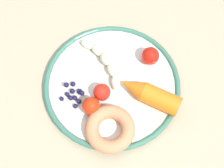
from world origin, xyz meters
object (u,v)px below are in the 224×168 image
(blueberry_pile, at_px, (74,94))
(tomato_near, at_px, (102,92))
(tomato_mid, at_px, (91,106))
(tomato_far, at_px, (150,56))
(banana, at_px, (105,60))
(dining_table, at_px, (124,86))
(carrot_orange, at_px, (149,94))
(plate, at_px, (112,85))
(donut, at_px, (110,129))

(blueberry_pile, distance_m, tomato_near, 0.06)
(tomato_near, height_order, tomato_mid, tomato_mid)
(tomato_near, distance_m, tomato_mid, 0.04)
(tomato_near, height_order, tomato_far, tomato_far)
(banana, bearing_deg, dining_table, 153.35)
(carrot_orange, height_order, tomato_near, carrot_orange)
(carrot_orange, distance_m, blueberry_pile, 0.16)
(banana, height_order, tomato_far, tomato_far)
(blueberry_pile, bearing_deg, tomato_near, 154.48)
(blueberry_pile, relative_size, tomato_mid, 1.49)
(plate, bearing_deg, carrot_orange, 131.97)
(tomato_mid, bearing_deg, tomato_near, -149.74)
(carrot_orange, distance_m, donut, 0.11)
(banana, xyz_separation_m, donut, (0.06, 0.15, 0.00))
(tomato_near, xyz_separation_m, tomato_mid, (0.03, 0.02, 0.00))
(plate, relative_size, tomato_far, 7.57)
(tomato_far, bearing_deg, tomato_mid, 17.47)
(donut, relative_size, tomato_near, 2.74)
(plate, distance_m, tomato_far, 0.11)
(blueberry_pile, xyz_separation_m, tomato_near, (-0.06, 0.03, 0.01))
(carrot_orange, distance_m, tomato_mid, 0.12)
(donut, bearing_deg, tomato_far, -143.46)
(tomato_far, bearing_deg, banana, -21.50)
(plate, distance_m, blueberry_pile, 0.09)
(carrot_orange, xyz_separation_m, tomato_far, (-0.05, -0.08, -0.00))
(banana, xyz_separation_m, tomato_far, (-0.09, 0.04, 0.01))
(dining_table, height_order, plate, plate)
(banana, distance_m, tomato_far, 0.10)
(carrot_orange, bearing_deg, donut, 16.49)
(plate, height_order, tomato_mid, tomato_mid)
(carrot_orange, height_order, tomato_far, carrot_orange)
(banana, relative_size, carrot_orange, 1.17)
(carrot_orange, distance_m, tomato_near, 0.10)
(carrot_orange, bearing_deg, tomato_far, -119.43)
(banana, relative_size, tomato_near, 4.08)
(banana, xyz_separation_m, tomato_near, (0.04, 0.07, 0.01))
(banana, distance_m, carrot_orange, 0.13)
(plate, xyz_separation_m, tomato_far, (-0.10, -0.02, 0.02))
(plate, relative_size, tomato_mid, 7.82)
(carrot_orange, bearing_deg, blueberry_pile, -27.36)
(plate, bearing_deg, banana, -99.02)
(banana, bearing_deg, tomato_near, 60.54)
(carrot_orange, bearing_deg, tomato_mid, -13.26)
(carrot_orange, relative_size, tomato_mid, 3.40)
(tomato_mid, height_order, tomato_far, tomato_far)
(plate, xyz_separation_m, banana, (-0.01, -0.05, 0.02))
(tomato_mid, xyz_separation_m, tomato_far, (-0.17, -0.05, 0.00))
(plate, distance_m, tomato_near, 0.04)
(tomato_mid, bearing_deg, tomato_far, -162.53)
(carrot_orange, distance_m, tomato_far, 0.09)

